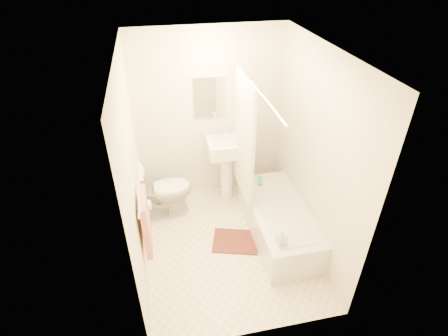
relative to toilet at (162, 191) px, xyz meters
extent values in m
plane|color=beige|center=(0.75, -0.77, -0.40)|extent=(2.40, 2.40, 0.00)
plane|color=white|center=(0.75, -0.77, 2.00)|extent=(2.40, 2.40, 0.00)
cube|color=beige|center=(0.75, 0.43, 0.80)|extent=(2.00, 0.02, 2.40)
cube|color=beige|center=(-0.25, -0.77, 0.80)|extent=(0.02, 2.40, 2.40)
cube|color=beige|center=(1.75, -0.77, 0.80)|extent=(0.02, 2.40, 2.40)
cube|color=white|center=(0.75, 0.41, 1.10)|extent=(0.40, 0.03, 0.55)
cylinder|color=silver|center=(1.05, -0.67, 1.60)|extent=(0.03, 1.70, 0.03)
cube|color=silver|center=(1.05, -0.27, 0.82)|extent=(0.04, 0.80, 1.55)
cylinder|color=silver|center=(-0.21, -1.02, 0.70)|extent=(0.02, 0.60, 0.02)
cube|color=#CC7266|center=(-0.18, -1.02, 0.38)|extent=(0.06, 0.45, 0.66)
cylinder|color=white|center=(-0.18, -0.65, 0.30)|extent=(0.11, 0.12, 0.12)
imported|color=white|center=(0.00, 0.00, 0.00)|extent=(0.84, 0.51, 0.79)
cube|color=#542B1E|center=(0.85, -0.74, -0.39)|extent=(0.66, 0.56, 0.02)
imported|color=white|center=(1.23, -1.29, 0.14)|extent=(0.11, 0.11, 0.21)
cube|color=#36C268|center=(1.34, -0.13, 0.06)|extent=(0.11, 0.20, 0.04)
camera|label=1|loc=(0.06, -3.83, 2.86)|focal=28.00mm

